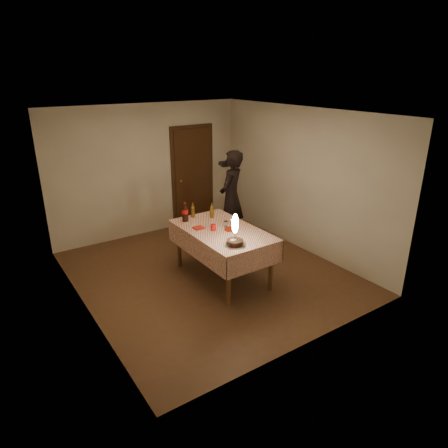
{
  "coord_description": "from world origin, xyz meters",
  "views": [
    {
      "loc": [
        -3.11,
        -5.07,
        3.17
      ],
      "look_at": [
        0.11,
        -0.3,
        0.95
      ],
      "focal_mm": 32.0,
      "sensor_mm": 36.0,
      "label": 1
    }
  ],
  "objects": [
    {
      "name": "amber_bottle_left",
      "position": [
        0.01,
        0.5,
        0.96
      ],
      "size": [
        0.06,
        0.06,
        0.25
      ],
      "color": "#583B0F",
      "rests_on": "dining_table"
    },
    {
      "name": "napkin_stack",
      "position": [
        -0.18,
        -0.0,
        0.85
      ],
      "size": [
        0.15,
        0.15,
        0.02
      ],
      "primitive_type": "cube",
      "color": "red",
      "rests_on": "dining_table"
    },
    {
      "name": "amber_bottle_right",
      "position": [
        0.26,
        0.3,
        0.96
      ],
      "size": [
        0.06,
        0.06,
        0.25
      ],
      "color": "#583B0F",
      "rests_on": "dining_table"
    },
    {
      "name": "red_cup",
      "position": [
        -0.03,
        -0.2,
        0.89
      ],
      "size": [
        0.08,
        0.08,
        0.1
      ],
      "primitive_type": "cylinder",
      "color": "#AE0E0C",
      "rests_on": "dining_table"
    },
    {
      "name": "birthday_cake",
      "position": [
        -0.07,
        -0.85,
        0.97
      ],
      "size": [
        0.31,
        0.31,
        0.47
      ],
      "color": "white",
      "rests_on": "dining_table"
    },
    {
      "name": "room_shell",
      "position": [
        0.03,
        0.08,
        1.65
      ],
      "size": [
        4.04,
        4.54,
        2.62
      ],
      "color": "beige",
      "rests_on": "ground"
    },
    {
      "name": "clear_cup",
      "position": [
        0.23,
        -0.17,
        0.89
      ],
      "size": [
        0.07,
        0.07,
        0.09
      ],
      "primitive_type": "cylinder",
      "color": "white",
      "rests_on": "dining_table"
    },
    {
      "name": "red_plate",
      "position": [
        0.22,
        -0.33,
        0.85
      ],
      "size": [
        0.22,
        0.22,
        0.01
      ],
      "primitive_type": "cylinder",
      "color": "#B2220C",
      "rests_on": "dining_table"
    },
    {
      "name": "photographer",
      "position": [
        1.07,
        0.89,
        0.9
      ],
      "size": [
        0.79,
        0.72,
        1.81
      ],
      "color": "black",
      "rests_on": "ground"
    },
    {
      "name": "cola_bottle",
      "position": [
        -0.19,
        0.4,
        0.99
      ],
      "size": [
        0.1,
        0.1,
        0.32
      ],
      "color": "black",
      "rests_on": "dining_table"
    },
    {
      "name": "dining_table",
      "position": [
        0.11,
        -0.25,
        0.73
      ],
      "size": [
        1.02,
        1.72,
        0.84
      ],
      "color": "brown",
      "rests_on": "ground"
    },
    {
      "name": "ground",
      "position": [
        0.0,
        0.0,
        0.0
      ],
      "size": [
        4.0,
        4.5,
        0.01
      ],
      "primitive_type": "cube",
      "color": "brown",
      "rests_on": "ground"
    }
  ]
}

